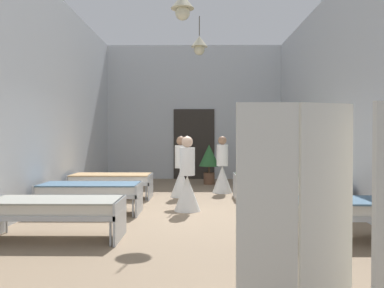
{
  "coord_description": "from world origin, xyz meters",
  "views": [
    {
      "loc": [
        0.09,
        -7.59,
        1.47
      ],
      "look_at": [
        0.0,
        0.07,
        1.32
      ],
      "focal_mm": 37.58,
      "sensor_mm": 36.0,
      "label": 1
    }
  ],
  "objects_px": {
    "bed_left_row_0": "(55,208)",
    "bed_left_row_2": "(111,180)",
    "nurse_far_aisle": "(222,172)",
    "bed_right_row_0": "(327,209)",
    "bed_right_row_2": "(275,180)",
    "bed_right_row_1": "(294,191)",
    "privacy_screen": "(328,227)",
    "bed_left_row_1": "(90,190)",
    "nurse_mid_aisle": "(187,184)",
    "nurse_near_aisle": "(181,175)",
    "potted_plant": "(209,158)"
  },
  "relations": [
    {
      "from": "bed_left_row_1",
      "to": "nurse_far_aisle",
      "type": "relative_size",
      "value": 1.28
    },
    {
      "from": "bed_right_row_0",
      "to": "bed_left_row_1",
      "type": "relative_size",
      "value": 1.0
    },
    {
      "from": "nurse_mid_aisle",
      "to": "nurse_near_aisle",
      "type": "bearing_deg",
      "value": 65.55
    },
    {
      "from": "bed_left_row_2",
      "to": "nurse_far_aisle",
      "type": "height_order",
      "value": "nurse_far_aisle"
    },
    {
      "from": "bed_left_row_0",
      "to": "privacy_screen",
      "type": "bearing_deg",
      "value": -45.22
    },
    {
      "from": "bed_left_row_1",
      "to": "nurse_mid_aisle",
      "type": "xyz_separation_m",
      "value": [
        1.84,
        0.3,
        0.09
      ]
    },
    {
      "from": "bed_left_row_0",
      "to": "bed_right_row_1",
      "type": "distance_m",
      "value": 4.31
    },
    {
      "from": "bed_left_row_0",
      "to": "potted_plant",
      "type": "xyz_separation_m",
      "value": [
        2.41,
        6.58,
        0.35
      ]
    },
    {
      "from": "bed_left_row_0",
      "to": "bed_right_row_2",
      "type": "relative_size",
      "value": 1.0
    },
    {
      "from": "nurse_near_aisle",
      "to": "nurse_far_aisle",
      "type": "bearing_deg",
      "value": -158.14
    },
    {
      "from": "bed_left_row_2",
      "to": "potted_plant",
      "type": "height_order",
      "value": "potted_plant"
    },
    {
      "from": "bed_right_row_2",
      "to": "nurse_far_aisle",
      "type": "bearing_deg",
      "value": 141.44
    },
    {
      "from": "bed_left_row_0",
      "to": "bed_right_row_2",
      "type": "distance_m",
      "value": 5.43
    },
    {
      "from": "nurse_near_aisle",
      "to": "nurse_far_aisle",
      "type": "xyz_separation_m",
      "value": [
        1.05,
        0.72,
        0.0
      ]
    },
    {
      "from": "bed_right_row_0",
      "to": "bed_right_row_2",
      "type": "distance_m",
      "value": 3.8
    },
    {
      "from": "bed_left_row_2",
      "to": "nurse_far_aisle",
      "type": "distance_m",
      "value": 2.85
    },
    {
      "from": "bed_right_row_1",
      "to": "potted_plant",
      "type": "height_order",
      "value": "potted_plant"
    },
    {
      "from": "bed_left_row_1",
      "to": "nurse_far_aisle",
      "type": "height_order",
      "value": "nurse_far_aisle"
    },
    {
      "from": "nurse_near_aisle",
      "to": "potted_plant",
      "type": "bearing_deg",
      "value": -119.07
    },
    {
      "from": "potted_plant",
      "to": "privacy_screen",
      "type": "height_order",
      "value": "privacy_screen"
    },
    {
      "from": "bed_right_row_1",
      "to": "nurse_near_aisle",
      "type": "xyz_separation_m",
      "value": [
        -2.23,
        2.12,
        0.09
      ]
    },
    {
      "from": "nurse_near_aisle",
      "to": "bed_right_row_0",
      "type": "bearing_deg",
      "value": 106.44
    },
    {
      "from": "bed_right_row_2",
      "to": "potted_plant",
      "type": "distance_m",
      "value": 3.17
    },
    {
      "from": "nurse_mid_aisle",
      "to": "potted_plant",
      "type": "height_order",
      "value": "nurse_mid_aisle"
    },
    {
      "from": "nurse_near_aisle",
      "to": "potted_plant",
      "type": "distance_m",
      "value": 2.68
    },
    {
      "from": "bed_left_row_0",
      "to": "bed_left_row_2",
      "type": "distance_m",
      "value": 3.8
    },
    {
      "from": "bed_left_row_1",
      "to": "bed_left_row_2",
      "type": "relative_size",
      "value": 1.0
    },
    {
      "from": "bed_right_row_2",
      "to": "bed_right_row_1",
      "type": "bearing_deg",
      "value": -90.0
    },
    {
      "from": "nurse_near_aisle",
      "to": "nurse_mid_aisle",
      "type": "height_order",
      "value": "same"
    },
    {
      "from": "bed_left_row_2",
      "to": "privacy_screen",
      "type": "bearing_deg",
      "value": -66.58
    },
    {
      "from": "bed_right_row_0",
      "to": "nurse_near_aisle",
      "type": "xyz_separation_m",
      "value": [
        -2.23,
        4.02,
        0.09
      ]
    },
    {
      "from": "bed_right_row_0",
      "to": "privacy_screen",
      "type": "xyz_separation_m",
      "value": [
        -0.95,
        -2.94,
        0.41
      ]
    },
    {
      "from": "bed_left_row_1",
      "to": "bed_right_row_1",
      "type": "distance_m",
      "value": 3.87
    },
    {
      "from": "bed_left_row_0",
      "to": "potted_plant",
      "type": "distance_m",
      "value": 7.02
    },
    {
      "from": "bed_left_row_2",
      "to": "potted_plant",
      "type": "distance_m",
      "value": 3.7
    },
    {
      "from": "bed_right_row_1",
      "to": "privacy_screen",
      "type": "bearing_deg",
      "value": -101.09
    },
    {
      "from": "bed_right_row_1",
      "to": "nurse_mid_aisle",
      "type": "distance_m",
      "value": 2.06
    },
    {
      "from": "bed_left_row_0",
      "to": "nurse_mid_aisle",
      "type": "xyz_separation_m",
      "value": [
        1.84,
        2.2,
        0.09
      ]
    },
    {
      "from": "bed_left_row_0",
      "to": "potted_plant",
      "type": "relative_size",
      "value": 1.56
    },
    {
      "from": "bed_left_row_1",
      "to": "privacy_screen",
      "type": "xyz_separation_m",
      "value": [
        2.92,
        -4.84,
        0.41
      ]
    },
    {
      "from": "bed_right_row_1",
      "to": "privacy_screen",
      "type": "relative_size",
      "value": 1.12
    },
    {
      "from": "bed_right_row_1",
      "to": "potted_plant",
      "type": "relative_size",
      "value": 1.56
    },
    {
      "from": "bed_left_row_0",
      "to": "bed_left_row_1",
      "type": "distance_m",
      "value": 1.9
    },
    {
      "from": "bed_right_row_0",
      "to": "bed_right_row_2",
      "type": "xyz_separation_m",
      "value": [
        0.0,
        3.8,
        0.0
      ]
    },
    {
      "from": "bed_left_row_0",
      "to": "nurse_far_aisle",
      "type": "height_order",
      "value": "nurse_far_aisle"
    },
    {
      "from": "nurse_near_aisle",
      "to": "privacy_screen",
      "type": "height_order",
      "value": "privacy_screen"
    },
    {
      "from": "bed_right_row_1",
      "to": "bed_right_row_2",
      "type": "bearing_deg",
      "value": 90.0
    },
    {
      "from": "bed_right_row_0",
      "to": "nurse_near_aisle",
      "type": "bearing_deg",
      "value": 118.96
    },
    {
      "from": "bed_right_row_1",
      "to": "bed_left_row_2",
      "type": "height_order",
      "value": "same"
    },
    {
      "from": "bed_left_row_0",
      "to": "nurse_near_aisle",
      "type": "relative_size",
      "value": 1.28
    }
  ]
}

